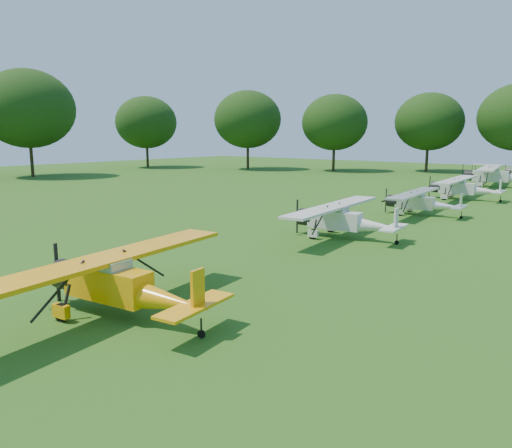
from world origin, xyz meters
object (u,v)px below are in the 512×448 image
at_px(aircraft_5, 463,187).
at_px(golf_cart, 479,173).
at_px(aircraft_4, 421,201).
at_px(aircraft_3, 343,218).
at_px(aircraft_6, 496,174).
at_px(aircraft_2, 119,280).

distance_m(aircraft_5, golf_cart, 27.11).
xyz_separation_m(aircraft_4, golf_cart, (-6.11, 37.43, -0.45)).
height_order(aircraft_3, aircraft_6, aircraft_6).
bearing_deg(aircraft_5, aircraft_4, -91.86).
height_order(aircraft_4, aircraft_5, aircraft_5).
bearing_deg(golf_cart, aircraft_5, -71.61).
bearing_deg(aircraft_2, aircraft_5, 83.16).
xyz_separation_m(aircraft_5, aircraft_6, (-0.51, 13.61, 0.23)).
bearing_deg(aircraft_5, aircraft_3, -93.88).
bearing_deg(aircraft_4, golf_cart, 94.45).
height_order(aircraft_6, golf_cart, aircraft_6).
xyz_separation_m(aircraft_2, aircraft_5, (-0.57, 37.13, -0.04)).
relative_size(aircraft_2, golf_cart, 4.80).
bearing_deg(aircraft_6, aircraft_5, -96.92).
bearing_deg(aircraft_2, aircraft_6, 83.50).
relative_size(aircraft_2, aircraft_6, 0.86).
relative_size(aircraft_4, golf_cart, 4.13).
bearing_deg(aircraft_5, aircraft_2, -92.91).
bearing_deg(golf_cart, aircraft_4, -74.57).
xyz_separation_m(aircraft_3, aircraft_4, (0.40, 10.75, -0.12)).
bearing_deg(aircraft_4, aircraft_2, -94.38).
xyz_separation_m(aircraft_3, aircraft_6, (-0.48, 35.30, 0.24)).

